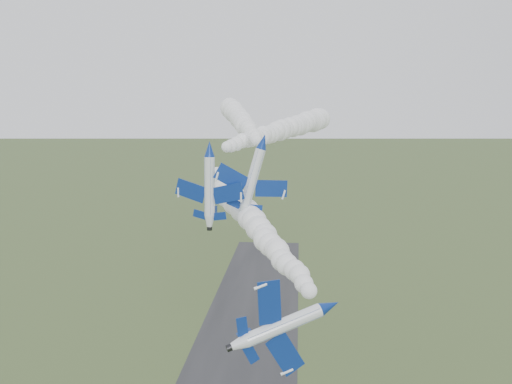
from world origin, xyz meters
TOP-DOWN VIEW (x-y plane):
  - jet_lead at (15.08, -9.97)m, footprint 5.67×11.62m
  - smoke_trail_jet_lead at (4.18, 23.09)m, footprint 27.60×62.15m
  - jet_pair_left at (-1.74, 21.20)m, footprint 11.64×13.48m
  - smoke_trail_jet_pair_left at (8.59, 58.59)m, footprint 27.08×69.23m
  - jet_pair_right at (6.38, 22.37)m, footprint 11.29×13.75m
  - smoke_trail_jet_pair_right at (-1.02, 60.93)m, footprint 21.18×71.05m

SIDE VIEW (x-z plane):
  - jet_lead at x=15.08m, z-range 29.87..39.34m
  - smoke_trail_jet_lead at x=4.18m, z-range 34.21..39.61m
  - jet_pair_left at x=-1.74m, z-range 46.09..49.49m
  - jet_pair_right at x=6.38m, z-range 46.71..51.02m
  - smoke_trail_jet_pair_left at x=8.59m, z-range 46.54..52.19m
  - smoke_trail_jet_pair_right at x=-1.02m, z-range 48.50..53.90m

